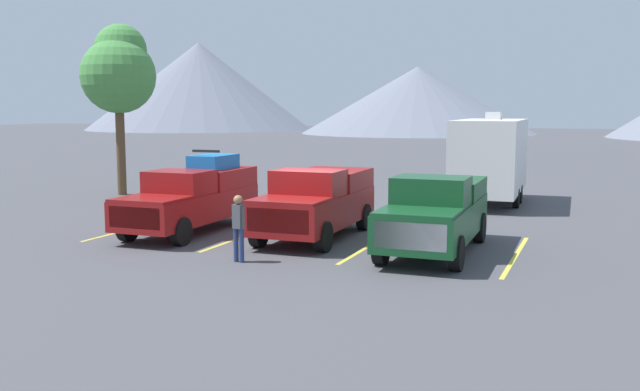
% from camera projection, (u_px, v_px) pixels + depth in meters
% --- Properties ---
extents(ground_plane, '(240.00, 240.00, 0.00)m').
position_uv_depth(ground_plane, '(307.00, 240.00, 20.55)').
color(ground_plane, '#47474C').
extents(pickup_truck_a, '(2.17, 5.78, 2.51)m').
position_uv_depth(pickup_truck_a, '(194.00, 196.00, 21.94)').
color(pickup_truck_a, maroon).
rests_on(pickup_truck_a, ground).
extents(pickup_truck_b, '(2.30, 5.44, 2.08)m').
position_uv_depth(pickup_truck_b, '(317.00, 201.00, 20.88)').
color(pickup_truck_b, maroon).
rests_on(pickup_truck_b, ground).
extents(pickup_truck_c, '(2.24, 5.70, 2.09)m').
position_uv_depth(pickup_truck_c, '(436.00, 212.00, 18.76)').
color(pickup_truck_c, '#144723').
rests_on(pickup_truck_c, ground).
extents(lot_stripe_a, '(0.12, 5.50, 0.01)m').
position_uv_depth(lot_stripe_a, '(139.00, 227.00, 22.79)').
color(lot_stripe_a, gold).
rests_on(lot_stripe_a, ground).
extents(lot_stripe_b, '(0.12, 5.50, 0.01)m').
position_uv_depth(lot_stripe_b, '(247.00, 235.00, 21.31)').
color(lot_stripe_b, gold).
rests_on(lot_stripe_b, ground).
extents(lot_stripe_c, '(0.12, 5.50, 0.01)m').
position_uv_depth(lot_stripe_c, '(372.00, 245.00, 19.83)').
color(lot_stripe_c, gold).
rests_on(lot_stripe_c, ground).
extents(lot_stripe_d, '(0.12, 5.50, 0.01)m').
position_uv_depth(lot_stripe_d, '(516.00, 256.00, 18.34)').
color(lot_stripe_d, gold).
rests_on(lot_stripe_d, ground).
extents(camper_trailer_a, '(2.66, 7.27, 3.69)m').
position_uv_depth(camper_trailer_a, '(490.00, 156.00, 27.93)').
color(camper_trailer_a, white).
rests_on(camper_trailer_a, ground).
extents(person_a, '(0.37, 0.23, 1.70)m').
position_uv_depth(person_a, '(238.00, 224.00, 17.49)').
color(person_a, navy).
rests_on(person_a, ground).
extents(tree_a, '(3.27, 3.27, 7.53)m').
position_uv_depth(tree_a, '(119.00, 70.00, 30.69)').
color(tree_a, brown).
rests_on(tree_a, ground).
extents(mountain_ridge, '(133.50, 45.79, 15.40)m').
position_uv_depth(mountain_ridge, '(437.00, 90.00, 104.85)').
color(mountain_ridge, slate).
rests_on(mountain_ridge, ground).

